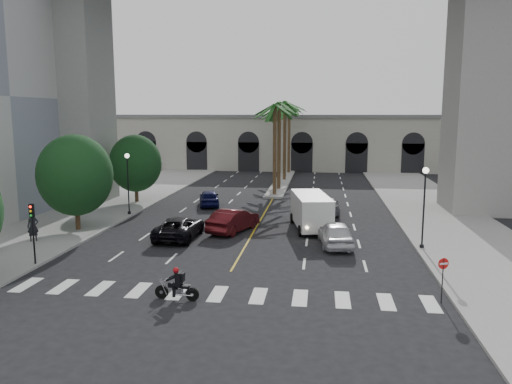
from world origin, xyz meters
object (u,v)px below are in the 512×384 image
traffic_signal_far (33,224)px  car_c (179,228)px  car_d (327,206)px  lamp_post_left_far (128,178)px  motorcycle_rider (178,285)px  do_not_enter_sign (443,271)px  lamp_post_right (424,201)px  car_b (233,220)px  cargo_van (311,210)px  car_a (336,234)px  pedestrian_a (33,227)px  car_e (209,198)px

traffic_signal_far → car_c: size_ratio=0.66×
car_c → car_d: 14.53m
lamp_post_left_far → motorcycle_rider: lamp_post_left_far is taller
lamp_post_left_far → traffic_signal_far: lamp_post_left_far is taller
do_not_enter_sign → car_d: bearing=83.4°
traffic_signal_far → car_c: (6.39, 7.42, -1.74)m
lamp_post_left_far → lamp_post_right: size_ratio=1.00×
car_b → cargo_van: bearing=-146.4°
lamp_post_right → car_b: 13.55m
car_c → cargo_van: 9.95m
car_a → car_d: 10.83m
motorcycle_rider → lamp_post_right: bearing=44.3°
traffic_signal_far → motorcycle_rider: size_ratio=1.67×
car_a → motorcycle_rider: bearing=48.4°
lamp_post_right → car_a: size_ratio=1.08×
lamp_post_left_far → car_d: (16.88, 3.07, -2.51)m
car_d → do_not_enter_sign: do_not_enter_sign is taller
car_b → lamp_post_left_far: bearing=-5.4°
car_c → do_not_enter_sign: (15.41, -10.27, 0.81)m
pedestrian_a → car_e: bearing=29.5°
motorcycle_rider → car_a: size_ratio=0.44×
lamp_post_right → pedestrian_a: 25.87m
traffic_signal_far → car_b: traffic_signal_far is taller
motorcycle_rider → car_d: bearing=77.2°
car_b → car_e: size_ratio=1.16×
do_not_enter_sign → pedestrian_a: bearing=142.3°
pedestrian_a → do_not_enter_sign: (24.83, -7.72, 0.45)m
car_d → cargo_van: size_ratio=0.75×
car_a → car_c: (-10.83, 0.66, -0.07)m
car_c → car_d: car_c is taller
traffic_signal_far → pedestrian_a: (-3.03, 4.86, -1.38)m
lamp_post_right → pedestrian_a: bearing=-176.3°
car_e → pedestrian_a: pedestrian_a is taller
lamp_post_right → cargo_van: (-7.20, 4.86, -1.75)m
car_e → pedestrian_a: 17.37m
lamp_post_left_far → car_d: size_ratio=1.09×
car_c → do_not_enter_sign: 18.54m
traffic_signal_far → car_d: (16.78, 17.57, -1.80)m
car_d → car_b: bearing=44.8°
lamp_post_left_far → motorcycle_rider: (9.71, -18.48, -2.51)m
pedestrian_a → cargo_van: bearing=-10.9°
car_d → car_e: 11.30m
car_d → pedestrian_a: (-19.81, -12.71, 0.42)m
lamp_post_left_far → car_a: bearing=-24.1°
car_a → car_c: car_a is taller
motorcycle_rider → do_not_enter_sign: do_not_enter_sign is taller
car_d → do_not_enter_sign: size_ratio=2.26×
lamp_post_right → traffic_signal_far: lamp_post_right is taller
lamp_post_left_far → car_d: lamp_post_left_far is taller
pedestrian_a → do_not_enter_sign: do_not_enter_sign is taller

